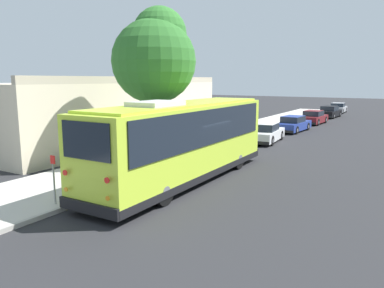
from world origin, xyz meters
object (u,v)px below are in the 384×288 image
Objects in this scene: fire_hydrant at (228,137)px; sign_post_far at (95,173)px; parked_sedan_maroon at (313,118)px; sign_post_near at (54,179)px; parked_sedan_black at (329,112)px; parked_sedan_blue at (293,124)px; parked_sedan_silver at (338,108)px; parked_sedan_white at (266,133)px; shuttle_bus at (184,138)px; street_tree at (155,56)px.

sign_post_far is at bearing -179.11° from fire_hydrant.
parked_sedan_maroon is 2.61× the size of sign_post_near.
fire_hydrant is (-22.60, 1.95, -0.05)m from parked_sedan_black.
parked_sedan_blue is at bearing -177.44° from parked_sedan_black.
parked_sedan_black is 3.44× the size of sign_post_far.
parked_sedan_silver is 5.39× the size of fire_hydrant.
parked_sedan_white is 26.69m from parked_sedan_silver.
parked_sedan_maroon is (6.39, -0.17, -0.00)m from parked_sedan_blue.
parked_sedan_black is 1.06× the size of parked_sedan_silver.
street_tree is (2.21, 3.05, 3.53)m from shuttle_bus.
shuttle_bus is 2.37× the size of parked_sedan_blue.
street_tree is 7.22m from sign_post_far.
street_tree reaches higher than shuttle_bus.
parked_sedan_white is 19.93m from parked_sedan_black.
parked_sedan_blue is 0.61× the size of street_tree.
parked_sedan_black is at bearing -2.91° from sign_post_far.
parked_sedan_maroon is 27.38m from sign_post_far.
street_tree is at bearing 159.86° from parked_sedan_white.
parked_sedan_silver is at bearing -3.30° from fire_hydrant.
fire_hydrant is (6.55, -0.96, -4.85)m from street_tree.
sign_post_near is (-5.11, 1.90, -0.86)m from shuttle_bus.
parked_sedan_blue reaches higher than parked_sedan_silver.
sign_post_far is at bearing 149.66° from shuttle_bus.
parked_sedan_silver is 3.24× the size of sign_post_far.
shuttle_bus is 2.53× the size of parked_sedan_silver.
parked_sedan_black is (31.36, 0.14, -1.26)m from shuttle_bus.
parked_sedan_black reaches higher than fire_hydrant.
sign_post_near is (-22.79, 1.51, 0.40)m from parked_sedan_blue.
sign_post_near is 2.04× the size of fire_hydrant.
sign_post_far is (-41.38, 1.51, 0.23)m from parked_sedan_silver.
shuttle_bus is at bearing 179.28° from parked_sedan_silver.
sign_post_near is at bearing -179.80° from parked_sedan_maroon.
parked_sedan_silver is at bearing 0.55° from shuttle_bus.
sign_post_far reaches higher than parked_sedan_silver.
parked_sedan_white is 12.64m from parked_sedan_maroon.
parked_sedan_silver is 0.57× the size of street_tree.
parked_sedan_blue is 22.84m from sign_post_near.
parked_sedan_black is at bearing -5.70° from street_tree.
parked_sedan_black is 34.66m from sign_post_far.
sign_post_near is at bearing -180.00° from sign_post_far.
shuttle_bus reaches higher than parked_sedan_black.
parked_sedan_silver is at bearing 4.21° from parked_sedan_maroon.
sign_post_near is at bearing 176.69° from parked_sedan_silver.
parked_sedan_silver is (26.69, -0.11, -0.02)m from parked_sedan_white.
parked_sedan_maroon is at bearing -3.30° from sign_post_near.
parked_sedan_black is (19.93, -0.37, -0.01)m from parked_sedan_white.
parked_sedan_maroon is 15.42m from fire_hydrant.
street_tree is (-21.86, 2.82, 4.80)m from parked_sedan_maroon.
street_tree is at bearing 176.13° from parked_sedan_maroon.
parked_sedan_white reaches higher than parked_sedan_maroon.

